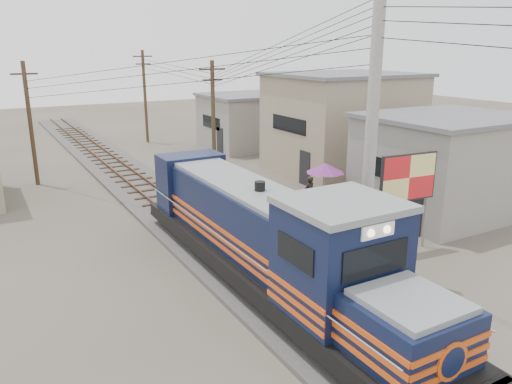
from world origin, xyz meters
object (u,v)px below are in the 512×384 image
locomotive (269,241)px  vendor (309,193)px  market_umbrella (325,168)px  billboard (408,180)px

locomotive → vendor: locomotive is taller
vendor → locomotive: bearing=37.4°
locomotive → market_umbrella: size_ratio=6.89×
vendor → market_umbrella: bearing=-172.6°
billboard → market_umbrella: bearing=86.9°
billboard → vendor: bearing=97.5°
market_umbrella → locomotive: bearing=-137.8°
billboard → vendor: billboard is taller
locomotive → billboard: 6.36m
locomotive → vendor: (6.04, 6.21, -0.85)m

